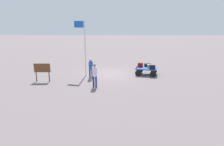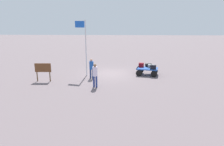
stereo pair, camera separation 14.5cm
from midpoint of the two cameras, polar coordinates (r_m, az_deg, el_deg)
ground_plane at (r=18.43m, az=-0.06°, el=-0.20°), size 120.00×120.00×0.00m
luggage_cart at (r=18.15m, az=10.22°, el=0.89°), size 2.09×1.72×0.65m
suitcase_maroon at (r=18.29m, az=11.43°, el=1.93°), size 0.66×0.48×0.27m
suitcase_tan at (r=18.72m, az=10.65°, el=2.24°), size 0.61×0.47×0.26m
suitcase_olive at (r=17.71m, az=11.97°, el=1.66°), size 0.55×0.41×0.36m
suitcase_grey at (r=18.38m, az=8.61°, el=2.29°), size 0.50×0.44×0.38m
worker_lead at (r=16.75m, az=-5.67°, el=1.74°), size 0.38×0.38×1.69m
worker_trailing at (r=14.38m, az=-4.62°, el=-0.17°), size 0.42×0.42×1.74m
flagpole at (r=17.52m, az=-7.64°, el=8.48°), size 0.94×0.22×4.84m
signboard at (r=16.71m, az=-18.97°, el=1.07°), size 1.28×0.12×1.48m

